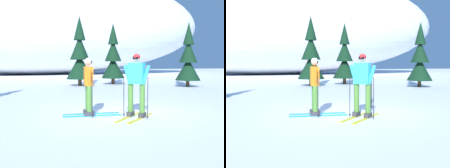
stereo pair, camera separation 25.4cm
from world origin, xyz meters
The scene contains 8 objects.
ground_plane centered at (0.00, 0.00, 0.00)m, with size 120.00×120.00×0.00m, color white.
skier_cyan_jacket centered at (0.13, -0.83, 0.97)m, with size 1.55×1.45×1.82m.
skier_orange_jacket centered at (-1.08, -0.10, 0.90)m, with size 1.76×0.82×1.71m.
pine_tree_center_left centered at (1.00, 10.43, 2.01)m, with size 1.86×1.86×4.81m.
pine_tree_center_right centered at (3.68, 11.10, 1.90)m, with size 1.75×1.75×4.54m.
pine_tree_far_right centered at (7.60, 7.31, 1.78)m, with size 1.64×1.64×4.25m.
snow_ridge_background centered at (-0.17, 31.36, 7.34)m, with size 50.14×19.37×14.68m, color white.
trail_marker_post centered at (1.13, 0.78, 0.85)m, with size 0.28×0.07×1.50m.
Camera 2 is at (-2.80, -7.83, 1.54)m, focal length 42.90 mm.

